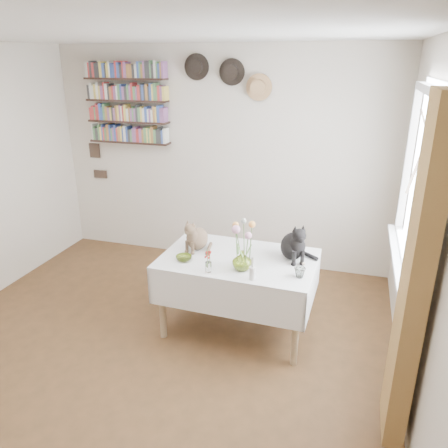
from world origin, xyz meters
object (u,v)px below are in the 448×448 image
(dining_table, at_px, (238,276))
(flower_vase, at_px, (242,260))
(tabby_cat, at_px, (197,233))
(bookshelf_unit, at_px, (127,104))
(black_cat, at_px, (293,239))

(dining_table, xyz_separation_m, flower_vase, (0.09, -0.21, 0.26))
(tabby_cat, relative_size, flower_vase, 1.80)
(dining_table, relative_size, bookshelf_unit, 1.35)
(dining_table, xyz_separation_m, black_cat, (0.45, 0.13, 0.35))
(flower_vase, xyz_separation_m, bookshelf_unit, (-1.81, 1.57, 1.05))
(tabby_cat, height_order, bookshelf_unit, bookshelf_unit)
(bookshelf_unit, bearing_deg, dining_table, -38.26)
(black_cat, bearing_deg, bookshelf_unit, 122.78)
(flower_vase, bearing_deg, tabby_cat, 149.02)
(bookshelf_unit, bearing_deg, black_cat, -29.37)
(dining_table, relative_size, tabby_cat, 4.47)
(dining_table, relative_size, black_cat, 3.86)
(bookshelf_unit, bearing_deg, tabby_cat, -44.07)
(dining_table, distance_m, tabby_cat, 0.53)
(tabby_cat, xyz_separation_m, black_cat, (0.86, 0.05, 0.02))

